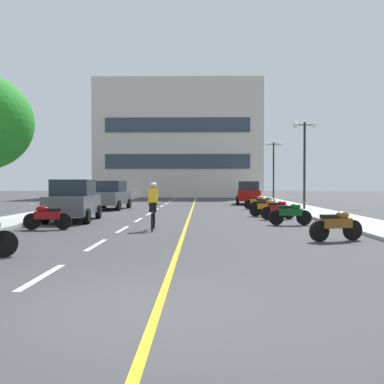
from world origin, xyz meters
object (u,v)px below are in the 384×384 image
at_px(motorcycle_2, 47,217).
at_px(motorcycle_8, 257,202).
at_px(parked_car_mid, 111,195).
at_px(motorcycle_1, 337,225).
at_px(street_lamp_mid, 305,145).
at_px(cyclist_rider, 153,205).
at_px(motorcycle_3, 290,213).
at_px(street_lamp_far, 274,158).
at_px(parked_car_far, 248,193).
at_px(motorcycle_6, 268,205).
at_px(motorcycle_5, 267,207).
at_px(motorcycle_7, 265,204).
at_px(parked_car_near, 74,200).
at_px(motorcycle_4, 278,209).

bearing_deg(motorcycle_2, motorcycle_8, 54.34).
relative_size(parked_car_mid, motorcycle_1, 2.60).
bearing_deg(street_lamp_mid, motorcycle_1, -99.64).
bearing_deg(cyclist_rider, motorcycle_3, 19.86).
relative_size(street_lamp_far, parked_car_far, 1.20).
relative_size(street_lamp_mid, motorcycle_3, 3.09).
distance_m(motorcycle_6, motorcycle_8, 4.63).
distance_m(motorcycle_1, motorcycle_5, 9.26).
bearing_deg(motorcycle_5, motorcycle_7, 83.26).
bearing_deg(motorcycle_8, motorcycle_5, -93.09).
xyz_separation_m(street_lamp_far, motorcycle_8, (-2.72, -10.21, -3.41)).
xyz_separation_m(motorcycle_6, motorcycle_8, (0.05, 4.63, 0.00)).
relative_size(motorcycle_7, motorcycle_8, 0.99).
xyz_separation_m(parked_car_near, motorcycle_1, (9.48, -6.49, -0.44)).
bearing_deg(motorcycle_2, parked_car_far, 64.45).
distance_m(motorcycle_1, motorcycle_6, 10.98).
bearing_deg(motorcycle_3, motorcycle_5, 93.27).
height_order(motorcycle_7, motorcycle_8, same).
height_order(parked_car_mid, motorcycle_3, parked_car_mid).
relative_size(motorcycle_6, cyclist_rider, 0.93).
distance_m(street_lamp_far, motorcycle_7, 13.71).
xyz_separation_m(motorcycle_1, motorcycle_4, (-0.34, 7.53, 0.00)).
bearing_deg(motorcycle_3, street_lamp_mid, 73.58).
distance_m(parked_car_near, motorcycle_2, 3.63).
bearing_deg(street_lamp_far, motorcycle_5, -100.49).
height_order(motorcycle_3, motorcycle_5, same).
height_order(parked_car_near, motorcycle_1, parked_car_near).
distance_m(street_lamp_mid, motorcycle_4, 7.84).
relative_size(parked_car_mid, motorcycle_2, 2.52).
distance_m(motorcycle_6, motorcycle_7, 1.82).
bearing_deg(street_lamp_mid, motorcycle_2, -136.58).
distance_m(motorcycle_5, motorcycle_8, 6.37).
bearing_deg(motorcycle_1, motorcycle_8, 90.93).
relative_size(street_lamp_far, motorcycle_7, 3.05).
xyz_separation_m(parked_car_mid, motorcycle_2, (0.27, -12.37, -0.44)).
distance_m(parked_car_far, motorcycle_2, 21.49).
relative_size(parked_car_near, motorcycle_7, 2.55).
bearing_deg(motorcycle_8, street_lamp_far, 75.06).
distance_m(parked_car_far, motorcycle_4, 14.75).
bearing_deg(cyclist_rider, motorcycle_6, 56.85).
relative_size(motorcycle_2, motorcycle_7, 1.01).
height_order(parked_car_near, motorcycle_2, parked_car_near).
height_order(parked_car_near, cyclist_rider, parked_car_near).
distance_m(street_lamp_far, motorcycle_3, 21.49).
xyz_separation_m(parked_car_near, motorcycle_2, (0.11, -3.60, -0.44)).
relative_size(street_lamp_mid, motorcycle_4, 3.18).
height_order(parked_car_mid, motorcycle_8, parked_car_mid).
bearing_deg(parked_car_near, motorcycle_6, 26.02).
bearing_deg(motorcycle_4, cyclist_rider, -138.47).
bearing_deg(parked_car_far, motorcycle_5, -92.15).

